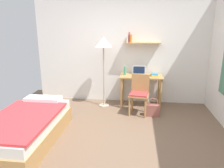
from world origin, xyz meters
name	(u,v)px	position (x,y,z in m)	size (l,w,h in m)	color
ground_plane	(116,140)	(0.00, 0.00, 0.00)	(5.28, 5.28, 0.00)	brown
wall_back	(125,50)	(0.00, 2.02, 1.30)	(4.40, 0.27, 2.60)	white
bed	(26,128)	(-1.48, -0.20, 0.24)	(0.99, 1.85, 0.54)	#B2844C
desk	(141,82)	(0.42, 1.70, 0.60)	(0.99, 0.52, 0.75)	#B2844C
desk_chair	(139,92)	(0.38, 1.21, 0.49)	(0.46, 0.44, 0.87)	#B2844C
standing_lamp	(103,46)	(-0.45, 1.58, 1.44)	(0.39, 0.39, 1.64)	#B2A893
laptop	(139,72)	(0.37, 1.79, 0.80)	(0.31, 0.22, 0.21)	#B7BABF
water_bottle	(125,71)	(0.04, 1.72, 0.85)	(0.06, 0.06, 0.21)	#42A87F
book_stack	(155,75)	(0.73, 1.73, 0.77)	(0.20, 0.24, 0.05)	gold
handbag	(153,110)	(0.69, 1.10, 0.14)	(0.28, 0.12, 0.41)	#99564C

